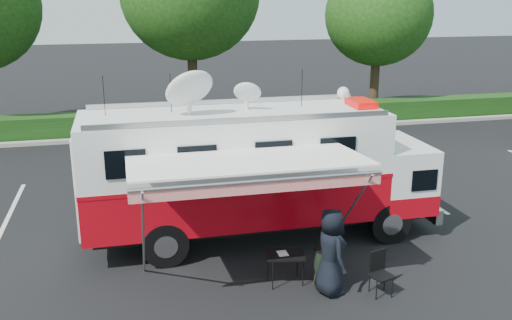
# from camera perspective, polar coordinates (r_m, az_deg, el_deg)

# --- Properties ---
(ground_plane) EXTENTS (120.00, 120.00, 0.00)m
(ground_plane) POSITION_cam_1_polar(r_m,az_deg,el_deg) (14.66, 0.46, -7.68)
(ground_plane) COLOR black
(ground_plane) RESTS_ON ground
(back_border) EXTENTS (60.00, 6.14, 8.87)m
(back_border) POSITION_cam_1_polar(r_m,az_deg,el_deg) (26.28, -3.96, 14.24)
(back_border) COLOR #9E998E
(back_border) RESTS_ON ground_plane
(stall_lines) EXTENTS (24.12, 5.50, 0.01)m
(stall_lines) POSITION_cam_1_polar(r_m,az_deg,el_deg) (17.29, -3.54, -3.86)
(stall_lines) COLOR silver
(stall_lines) RESTS_ON ground_plane
(command_truck) EXTENTS (8.70, 2.39, 4.18)m
(command_truck) POSITION_cam_1_polar(r_m,az_deg,el_deg) (14.01, 0.17, -1.02)
(command_truck) COLOR black
(command_truck) RESTS_ON ground_plane
(awning) EXTENTS (4.75, 2.47, 2.87)m
(awning) POSITION_cam_1_polar(r_m,az_deg,el_deg) (11.26, -0.71, -0.63)
(awning) COLOR white
(awning) RESTS_ON ground_plane
(person) EXTENTS (0.71, 0.97, 1.84)m
(person) POSITION_cam_1_polar(r_m,az_deg,el_deg) (12.25, 7.32, -12.99)
(person) COLOR black
(person) RESTS_ON ground_plane
(folding_table) EXTENTS (0.90, 0.71, 0.69)m
(folding_table) POSITION_cam_1_polar(r_m,az_deg,el_deg) (12.22, 2.96, -9.58)
(folding_table) COLOR black
(folding_table) RESTS_ON ground_plane
(folding_chair) EXTENTS (0.54, 0.57, 0.91)m
(folding_chair) POSITION_cam_1_polar(r_m,az_deg,el_deg) (12.18, 12.24, -10.58)
(folding_chair) COLOR black
(folding_chair) RESTS_ON ground_plane
(trash_bin) EXTENTS (0.54, 0.54, 0.81)m
(trash_bin) POSITION_cam_1_polar(r_m,az_deg,el_deg) (12.46, 6.98, -10.33)
(trash_bin) COLOR black
(trash_bin) RESTS_ON ground_plane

